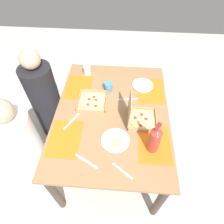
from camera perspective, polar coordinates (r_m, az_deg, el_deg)
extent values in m
plane|color=beige|center=(2.40, 0.00, -11.75)|extent=(6.00, 6.00, 0.00)
cylinder|color=#3F3328|center=(1.85, 13.99, -24.20)|extent=(0.07, 0.07, 0.73)
cylinder|color=#3F3328|center=(2.50, 11.61, 4.61)|extent=(0.07, 0.07, 0.73)
cylinder|color=#3F3328|center=(1.90, -16.60, -21.94)|extent=(0.07, 0.07, 0.73)
cylinder|color=#3F3328|center=(2.54, -9.33, 5.74)|extent=(0.07, 0.07, 0.73)
cube|color=#936D47|center=(1.77, 0.00, -0.31)|extent=(1.38, 1.03, 0.03)
cube|color=orange|center=(1.60, 12.50, -9.24)|extent=(0.36, 0.26, 0.00)
cube|color=orange|center=(1.99, 11.32, 6.24)|extent=(0.36, 0.26, 0.00)
cube|color=orange|center=(1.64, -13.82, -7.54)|extent=(0.36, 0.26, 0.00)
cube|color=orange|center=(2.02, -9.84, 7.34)|extent=(0.36, 0.26, 0.00)
cube|color=tan|center=(1.72, 8.82, -2.37)|extent=(0.25, 0.25, 0.01)
cube|color=tan|center=(1.63, 9.00, -5.37)|extent=(0.01, 0.25, 0.03)
cube|color=tan|center=(1.78, 8.79, 1.09)|extent=(0.01, 0.25, 0.03)
cube|color=tan|center=(1.72, 12.93, -2.21)|extent=(0.25, 0.01, 0.03)
cube|color=tan|center=(1.70, 4.79, -1.77)|extent=(0.25, 0.01, 0.03)
cylinder|color=#E0B76B|center=(1.71, 8.85, -2.18)|extent=(0.22, 0.22, 0.01)
cylinder|color=#EFD67F|center=(1.71, 8.89, -2.02)|extent=(0.20, 0.20, 0.00)
cylinder|color=red|center=(1.73, 8.79, -0.76)|extent=(0.03, 0.03, 0.00)
cylinder|color=red|center=(1.70, 6.86, -1.69)|extent=(0.03, 0.03, 0.00)
cylinder|color=red|center=(1.66, 8.50, -3.99)|extent=(0.03, 0.03, 0.00)
cylinder|color=red|center=(1.71, 10.03, -2.02)|extent=(0.03, 0.03, 0.00)
cube|color=tan|center=(1.59, 5.23, 1.34)|extent=(0.25, 0.02, 0.25)
cube|color=tan|center=(1.85, -5.78, 3.03)|extent=(0.27, 0.27, 0.01)
cube|color=tan|center=(1.75, -6.42, 0.29)|extent=(0.01, 0.27, 0.03)
cube|color=tan|center=(1.93, -5.27, 6.25)|extent=(0.01, 0.27, 0.03)
cube|color=tan|center=(1.82, -1.73, 3.21)|extent=(0.27, 0.01, 0.03)
cube|color=tan|center=(1.86, -9.82, 3.60)|extent=(0.27, 0.01, 0.03)
cylinder|color=#E0B76B|center=(1.85, -5.80, 3.22)|extent=(0.24, 0.24, 0.01)
cylinder|color=#EFD67F|center=(1.84, -5.82, 3.39)|extent=(0.21, 0.21, 0.00)
cylinder|color=red|center=(1.87, -5.38, 4.48)|extent=(0.03, 0.03, 0.00)
cylinder|color=red|center=(1.85, -6.77, 3.78)|extent=(0.03, 0.03, 0.00)
cylinder|color=red|center=(1.81, -7.13, 2.22)|extent=(0.03, 0.03, 0.00)
cylinder|color=red|center=(1.79, -4.87, 1.82)|extent=(0.03, 0.03, 0.00)
cylinder|color=red|center=(1.84, -4.80, 3.63)|extent=(0.03, 0.03, 0.00)
cylinder|color=white|center=(2.03, 9.08, 7.72)|extent=(0.20, 0.20, 0.01)
cylinder|color=white|center=(2.02, 9.11, 7.89)|extent=(0.21, 0.21, 0.01)
cylinder|color=white|center=(1.58, 0.97, -8.51)|extent=(0.22, 0.22, 0.01)
cylinder|color=white|center=(1.57, 0.97, -8.35)|extent=(0.23, 0.23, 0.01)
cylinder|color=#E0B76B|center=(1.55, 1.49, -8.99)|extent=(0.09, 0.09, 0.01)
cylinder|color=#EFD67F|center=(1.55, 1.49, -8.87)|extent=(0.08, 0.08, 0.00)
cylinder|color=#B2382D|center=(1.49, 12.37, -8.37)|extent=(0.09, 0.09, 0.22)
cone|color=#B2382D|center=(1.38, 13.24, -5.58)|extent=(0.09, 0.09, 0.04)
cylinder|color=#B2382D|center=(1.35, 13.58, -4.49)|extent=(0.03, 0.03, 0.06)
cylinder|color=red|center=(1.32, 13.85, -3.64)|extent=(0.03, 0.03, 0.01)
cylinder|color=teal|center=(1.93, -1.07, 7.53)|extent=(0.08, 0.08, 0.09)
cylinder|color=silver|center=(2.15, -7.37, 12.17)|extent=(0.08, 0.08, 0.09)
cube|color=#B7B7BC|center=(1.73, -11.90, -2.69)|extent=(0.20, 0.11, 0.00)
cube|color=#B7B7BC|center=(1.87, 4.71, 3.82)|extent=(0.04, 0.19, 0.00)
cube|color=#B7B7BC|center=(1.51, -7.65, -14.22)|extent=(0.12, 0.19, 0.00)
cube|color=#B7B7BC|center=(1.47, 3.07, -17.03)|extent=(0.13, 0.16, 0.00)
cylinder|color=white|center=(2.02, -23.73, -10.61)|extent=(0.32, 0.32, 0.96)
sphere|color=#D1A889|center=(1.58, -30.25, 0.08)|extent=(0.19, 0.19, 0.19)
cylinder|color=black|center=(2.33, -18.81, 2.61)|extent=(0.32, 0.32, 0.97)
sphere|color=#D1A889|center=(1.97, -23.17, 14.19)|extent=(0.19, 0.19, 0.19)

